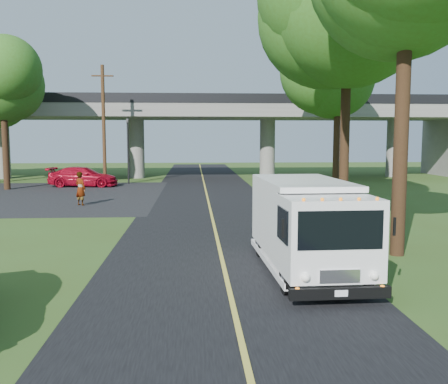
{
  "coord_description": "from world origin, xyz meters",
  "views": [
    {
      "loc": [
        -0.83,
        -13.93,
        3.64
      ],
      "look_at": [
        0.32,
        4.85,
        1.6
      ],
      "focal_mm": 40.0,
      "sensor_mm": 36.0,
      "label": 1
    }
  ],
  "objects": [
    {
      "name": "road",
      "position": [
        0.0,
        10.0,
        0.01
      ],
      "size": [
        7.0,
        90.0,
        0.02
      ],
      "primitive_type": "cube",
      "color": "black",
      "rests_on": "ground"
    },
    {
      "name": "tree_left_lot",
      "position": [
        -13.79,
        21.84,
        7.9
      ],
      "size": [
        5.6,
        5.5,
        10.5
      ],
      "color": "#382314",
      "rests_on": "ground"
    },
    {
      "name": "pedestrian",
      "position": [
        -6.93,
        13.23,
        0.92
      ],
      "size": [
        0.8,
        0.75,
        1.84
      ],
      "primitive_type": "imported",
      "rotation": [
        0.0,
        0.0,
        2.53
      ],
      "color": "gray",
      "rests_on": "ground"
    },
    {
      "name": "tree_right_far",
      "position": [
        9.21,
        19.84,
        8.3
      ],
      "size": [
        5.77,
        5.67,
        10.99
      ],
      "color": "#382314",
      "rests_on": "ground"
    },
    {
      "name": "lane_line",
      "position": [
        0.0,
        10.0,
        0.03
      ],
      "size": [
        0.12,
        90.0,
        0.01
      ],
      "primitive_type": "cube",
      "color": "gold",
      "rests_on": "road"
    },
    {
      "name": "ground",
      "position": [
        0.0,
        0.0,
        0.0
      ],
      "size": [
        120.0,
        120.0,
        0.0
      ],
      "primitive_type": "plane",
      "color": "#374E1C",
      "rests_on": "ground"
    },
    {
      "name": "red_sedan",
      "position": [
        -9.11,
        23.95,
        0.74
      ],
      "size": [
        5.26,
        2.46,
        1.48
      ],
      "primitive_type": "imported",
      "rotation": [
        0.0,
        0.0,
        1.5
      ],
      "color": "#AC0A1F",
      "rests_on": "ground"
    },
    {
      "name": "tree_right_mid",
      "position": [
        6.41,
        8.84,
        9.61
      ],
      "size": [
        6.62,
        6.52,
        12.74
      ],
      "color": "#382314",
      "rests_on": "ground"
    },
    {
      "name": "utility_pole",
      "position": [
        -7.5,
        24.0,
        4.59
      ],
      "size": [
        1.6,
        0.26,
        9.0
      ],
      "color": "#472D19",
      "rests_on": "ground"
    },
    {
      "name": "traffic_signal",
      "position": [
        -6.0,
        26.0,
        3.2
      ],
      "size": [
        0.18,
        0.22,
        5.2
      ],
      "color": "black",
      "rests_on": "ground"
    },
    {
      "name": "step_van",
      "position": [
        2.2,
        -0.84,
        1.35
      ],
      "size": [
        2.36,
        6.0,
        2.49
      ],
      "rotation": [
        0.0,
        0.0,
        0.03
      ],
      "color": "white",
      "rests_on": "ground"
    },
    {
      "name": "parking_lot",
      "position": [
        -11.0,
        18.0,
        0.01
      ],
      "size": [
        16.0,
        18.0,
        0.01
      ],
      "primitive_type": "cube",
      "color": "black",
      "rests_on": "ground"
    },
    {
      "name": "overpass",
      "position": [
        0.0,
        32.0,
        4.56
      ],
      "size": [
        54.0,
        10.0,
        7.3
      ],
      "color": "slate",
      "rests_on": "ground"
    }
  ]
}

